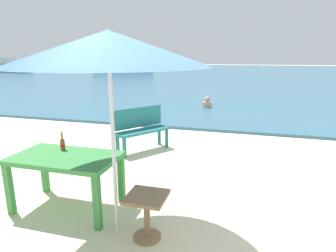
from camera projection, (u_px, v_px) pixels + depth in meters
ground_plane at (155, 246)px, 3.18m from camera, size 120.00×120.00×0.00m
sea_water at (242, 73)px, 31.17m from camera, size 120.00×50.00×0.08m
picnic_table_green at (66, 164)px, 3.81m from camera, size 1.40×0.80×0.76m
beer_bottle_amber at (63, 144)px, 3.99m from camera, size 0.07×0.07×0.26m
patio_umbrella at (109, 49)px, 2.88m from camera, size 2.10×2.10×2.30m
side_table_wood at (147, 210)px, 3.23m from camera, size 0.44×0.44×0.54m
bench_teal_center at (141, 126)px, 6.23m from camera, size 0.99×1.19×0.95m
swimmer_person at (207, 103)px, 11.04m from camera, size 0.34×0.34×0.41m
boat_ferry at (122, 63)px, 36.00m from camera, size 7.45×2.03×2.71m
boat_tanker at (11, 67)px, 31.96m from camera, size 4.68×1.28×1.70m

